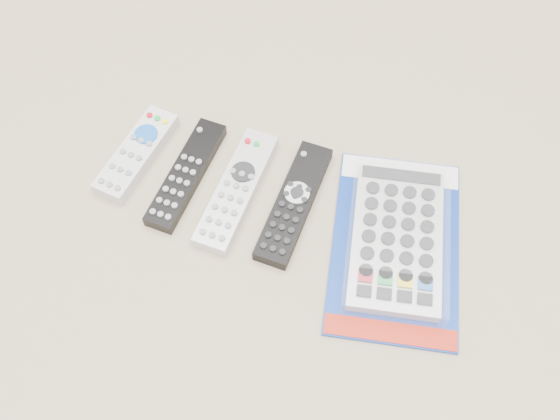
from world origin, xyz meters
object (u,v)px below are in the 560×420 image
(remote_small_grey, at_px, (137,154))
(remote_slim_black, at_px, (186,174))
(remote_silver_dvd, at_px, (237,190))
(remote_large_black, at_px, (294,203))
(jumbo_remote_packaged, at_px, (397,238))

(remote_small_grey, distance_m, remote_slim_black, 0.08)
(remote_silver_dvd, relative_size, remote_large_black, 1.01)
(remote_large_black, height_order, jumbo_remote_packaged, jumbo_remote_packaged)
(remote_silver_dvd, relative_size, jumbo_remote_packaged, 0.68)
(remote_slim_black, relative_size, remote_large_black, 0.95)
(remote_small_grey, distance_m, jumbo_remote_packaged, 0.40)
(remote_small_grey, height_order, jumbo_remote_packaged, jumbo_remote_packaged)
(remote_small_grey, relative_size, remote_slim_black, 0.88)
(remote_small_grey, height_order, remote_silver_dvd, remote_small_grey)
(remote_large_black, relative_size, jumbo_remote_packaged, 0.67)
(remote_slim_black, relative_size, remote_silver_dvd, 0.94)
(remote_small_grey, xyz_separation_m, remote_slim_black, (0.08, -0.01, -0.00))
(remote_slim_black, distance_m, jumbo_remote_packaged, 0.31)
(remote_small_grey, bearing_deg, remote_large_black, 5.24)
(remote_small_grey, xyz_separation_m, remote_silver_dvd, (0.16, -0.02, -0.00))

